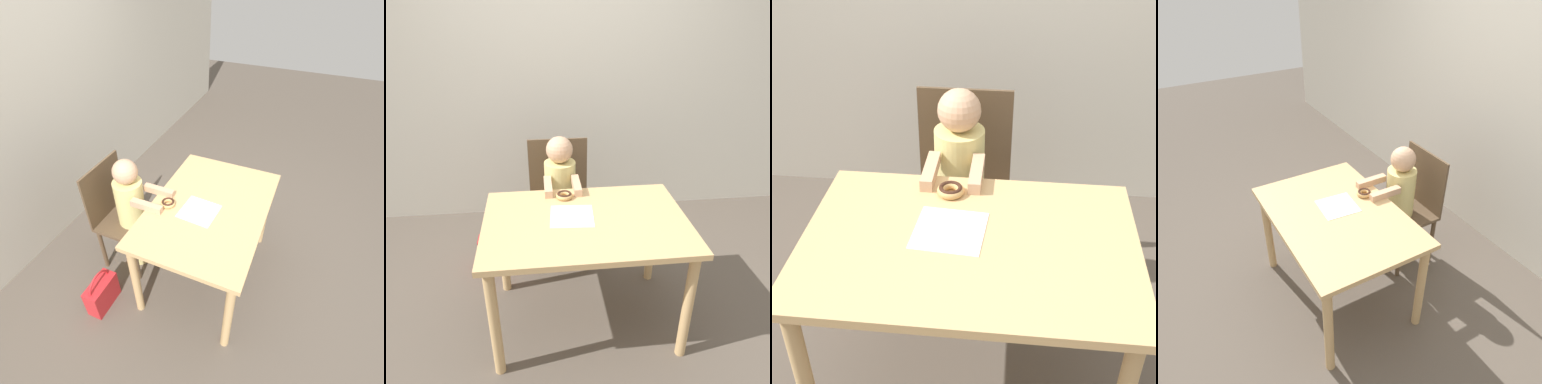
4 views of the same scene
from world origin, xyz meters
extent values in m
plane|color=brown|center=(0.00, 0.00, 0.00)|extent=(12.00, 12.00, 0.00)
cube|color=beige|center=(0.00, 1.53, 1.25)|extent=(8.00, 0.05, 2.50)
cube|color=tan|center=(0.00, 0.00, 0.75)|extent=(1.18, 0.82, 0.03)
cylinder|color=tan|center=(-0.53, -0.35, 0.37)|extent=(0.06, 0.06, 0.73)
cylinder|color=tan|center=(0.53, -0.35, 0.37)|extent=(0.06, 0.06, 0.73)
cylinder|color=tan|center=(-0.53, 0.35, 0.37)|extent=(0.06, 0.06, 0.73)
cylinder|color=tan|center=(0.53, 0.35, 0.37)|extent=(0.06, 0.06, 0.73)
cube|color=brown|center=(-0.10, 0.67, 0.47)|extent=(0.46, 0.40, 0.03)
cube|color=brown|center=(-0.10, 0.86, 0.72)|extent=(0.46, 0.02, 0.48)
cylinder|color=brown|center=(-0.30, 0.50, 0.23)|extent=(0.04, 0.04, 0.45)
cylinder|color=brown|center=(0.09, 0.50, 0.23)|extent=(0.04, 0.04, 0.45)
cylinder|color=brown|center=(-0.30, 0.84, 0.23)|extent=(0.04, 0.04, 0.45)
cylinder|color=brown|center=(0.09, 0.84, 0.23)|extent=(0.04, 0.04, 0.45)
cylinder|color=#E0D17F|center=(-0.10, 0.62, 0.24)|extent=(0.19, 0.19, 0.48)
cylinder|color=#E0D17F|center=(-0.10, 0.62, 0.68)|extent=(0.22, 0.22, 0.39)
sphere|color=tan|center=(-0.10, 0.62, 0.97)|extent=(0.19, 0.19, 0.19)
cube|color=tan|center=(-0.20, 0.40, 0.79)|extent=(0.05, 0.24, 0.05)
cube|color=tan|center=(-0.01, 0.40, 0.79)|extent=(0.05, 0.24, 0.05)
torus|color=tan|center=(-0.10, 0.28, 0.78)|extent=(0.11, 0.11, 0.03)
torus|color=#381E14|center=(-0.10, 0.28, 0.79)|extent=(0.09, 0.09, 0.02)
cube|color=white|center=(-0.08, 0.05, 0.77)|extent=(0.27, 0.27, 0.00)
cube|color=red|center=(-0.61, 0.63, 0.13)|extent=(0.27, 0.13, 0.26)
torus|color=red|center=(-0.61, 0.63, 0.26)|extent=(0.22, 0.02, 0.22)
camera|label=1|loc=(-1.53, -0.52, 2.23)|focal=28.00mm
camera|label=2|loc=(-0.26, -1.83, 1.90)|focal=35.00mm
camera|label=3|loc=(0.14, -1.45, 1.94)|focal=50.00mm
camera|label=4|loc=(1.80, -0.93, 2.30)|focal=35.00mm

